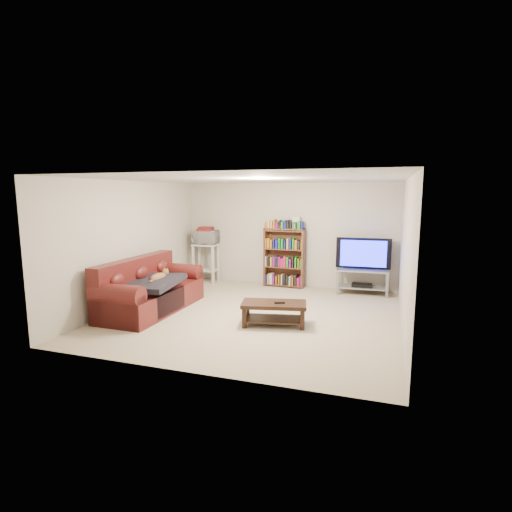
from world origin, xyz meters
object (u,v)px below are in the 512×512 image
at_px(bookshelf, 284,257).
at_px(tv_stand, 362,277).
at_px(sofa, 148,292).
at_px(coffee_table, 274,309).

bearing_deg(bookshelf, tv_stand, -3.00).
relative_size(sofa, coffee_table, 2.00).
xyz_separation_m(sofa, bookshelf, (1.93, 2.65, 0.37)).
bearing_deg(sofa, coffee_table, -1.94).
height_order(coffee_table, bookshelf, bookshelf).
bearing_deg(bookshelf, sofa, -124.23).
bearing_deg(coffee_table, bookshelf, 88.76).
relative_size(sofa, bookshelf, 1.66).
xyz_separation_m(coffee_table, tv_stand, (1.25, 2.61, 0.10)).
distance_m(coffee_table, tv_stand, 2.89).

